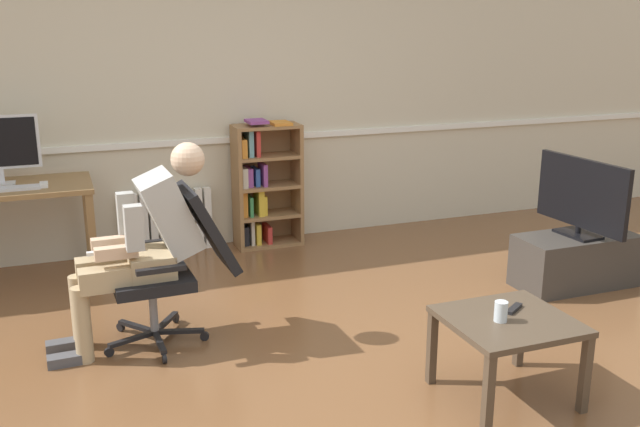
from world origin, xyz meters
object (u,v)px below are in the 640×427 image
object	(u,v)px
computer_mouse	(44,185)
spare_remote	(514,309)
tv_screen	(582,196)
drinking_glass	(501,311)
bookshelf	(262,186)
office_chair	(177,259)
computer_desk	(7,201)
radiator	(168,221)
person_seated	(143,242)
tv_stand	(575,260)
keyboard	(7,189)
coffee_table	(508,329)

from	to	relation	value
computer_mouse	spare_remote	distance (m)	3.36
tv_screen	spare_remote	bearing A→B (deg)	125.14
drinking_glass	bookshelf	bearing A→B (deg)	97.41
office_chair	drinking_glass	bearing A→B (deg)	44.68
computer_mouse	tv_screen	size ratio (longest dim) A/B	0.12
computer_desk	radiator	xyz separation A→B (m)	(1.19, 0.39, -0.38)
computer_desk	person_seated	distance (m)	1.57
radiator	tv_stand	world-z (taller)	radiator
computer_desk	keyboard	world-z (taller)	keyboard
computer_desk	drinking_glass	distance (m)	3.58
keyboard	tv_screen	distance (m)	4.08
tv_stand	tv_screen	world-z (taller)	tv_screen
radiator	tv_screen	world-z (taller)	tv_screen
drinking_glass	tv_stand	bearing A→B (deg)	38.61
drinking_glass	spare_remote	size ratio (longest dim) A/B	0.70
tv_stand	drinking_glass	world-z (taller)	drinking_glass
bookshelf	tv_screen	size ratio (longest dim) A/B	1.32
person_seated	drinking_glass	world-z (taller)	person_seated
radiator	person_seated	xyz separation A→B (m)	(-0.39, -1.74, 0.39)
tv_screen	tv_stand	bearing A→B (deg)	90.00
tv_stand	tv_screen	distance (m)	0.49
keyboard	office_chair	world-z (taller)	office_chair
tv_screen	coffee_table	xyz separation A→B (m)	(-1.43, -1.18, -0.30)
spare_remote	radiator	bearing A→B (deg)	170.79
tv_stand	drinking_glass	size ratio (longest dim) A/B	8.47
bookshelf	computer_desk	bearing A→B (deg)	-171.80
person_seated	drinking_glass	xyz separation A→B (m)	(1.59, -1.32, -0.15)
computer_mouse	keyboard	bearing A→B (deg)	-175.24
office_chair	keyboard	bearing A→B (deg)	-142.96
radiator	person_seated	bearing A→B (deg)	-102.77
tv_stand	drinking_glass	xyz separation A→B (m)	(-1.49, -1.19, 0.30)
bookshelf	radiator	distance (m)	0.86
office_chair	person_seated	world-z (taller)	person_seated
radiator	computer_mouse	bearing A→B (deg)	-151.25
keyboard	office_chair	xyz separation A→B (m)	(0.97, -1.20, -0.25)
person_seated	spare_remote	world-z (taller)	person_seated
radiator	spare_remote	bearing A→B (deg)	-65.69
tv_stand	computer_desk	bearing A→B (deg)	159.16
bookshelf	drinking_glass	xyz separation A→B (m)	(0.38, -2.96, -0.03)
computer_desk	coffee_table	size ratio (longest dim) A/B	1.89
bookshelf	spare_remote	size ratio (longest dim) A/B	7.36
drinking_glass	radiator	bearing A→B (deg)	111.32
keyboard	office_chair	bearing A→B (deg)	-51.19
bookshelf	drinking_glass	world-z (taller)	bookshelf
drinking_glass	coffee_table	bearing A→B (deg)	13.72
computer_desk	radiator	bearing A→B (deg)	18.13
computer_desk	coffee_table	distance (m)	3.62
tv_screen	coffee_table	size ratio (longest dim) A/B	1.34
office_chair	spare_remote	bearing A→B (deg)	49.55
computer_desk	radiator	size ratio (longest dim) A/B	1.59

